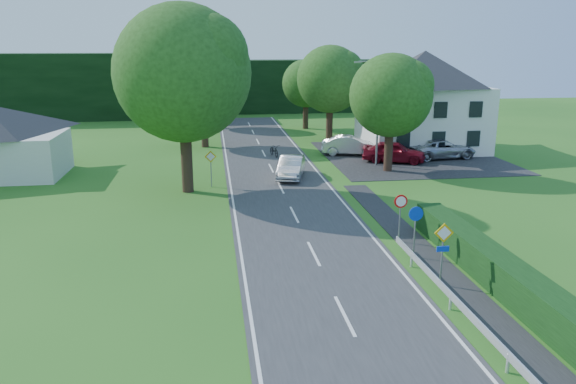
{
  "coord_description": "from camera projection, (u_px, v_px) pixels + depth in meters",
  "views": [
    {
      "loc": [
        -4.37,
        -11.33,
        9.22
      ],
      "look_at": [
        -0.51,
        16.84,
        1.65
      ],
      "focal_mm": 35.0,
      "sensor_mm": 36.0,
      "label": 1
    }
  ],
  "objects": [
    {
      "name": "parasol",
      "position": [
        413.0,
        144.0,
        47.76
      ],
      "size": [
        1.96,
        1.99,
        1.76
      ],
      "primitive_type": "imported",
      "rotation": [
        0.0,
        0.0,
        -0.02
      ],
      "color": "red",
      "rests_on": "parking_pad"
    },
    {
      "name": "parked_car_silver_a",
      "position": [
        351.0,
        145.0,
        47.4
      ],
      "size": [
        5.14,
        2.81,
        1.61
      ],
      "primitive_type": "imported",
      "rotation": [
        0.0,
        0.0,
        1.33
      ],
      "color": "silver",
      "rests_on": "parking_pad"
    },
    {
      "name": "sign_priority_left",
      "position": [
        211.0,
        162.0,
        36.67
      ],
      "size": [
        0.78,
        0.09,
        2.44
      ],
      "color": "gray",
      "rests_on": "ground"
    },
    {
      "name": "moving_car",
      "position": [
        291.0,
        167.0,
        39.36
      ],
      "size": [
        2.68,
        4.84,
        1.51
      ],
      "primitive_type": "imported",
      "rotation": [
        0.0,
        0.0,
        -0.25
      ],
      "color": "#BCBBC0",
      "rests_on": "road"
    },
    {
      "name": "line_edge_right",
      "position": [
        343.0,
        202.0,
        33.35
      ],
      "size": [
        0.12,
        80.0,
        0.01
      ],
      "primitive_type": "cube",
      "color": "white",
      "rests_on": "road"
    },
    {
      "name": "house_white",
      "position": [
        423.0,
        100.0,
        48.96
      ],
      "size": [
        10.6,
        8.4,
        8.6
      ],
      "color": "white",
      "rests_on": "ground"
    },
    {
      "name": "parked_car_silver_b",
      "position": [
        442.0,
        149.0,
        46.04
      ],
      "size": [
        5.86,
        3.25,
        1.55
      ],
      "primitive_type": "imported",
      "rotation": [
        0.0,
        0.0,
        1.69
      ],
      "color": "#B1B0B8",
      "rests_on": "parking_pad"
    },
    {
      "name": "motorcycle",
      "position": [
        274.0,
        150.0,
        46.94
      ],
      "size": [
        1.05,
        1.98,
        0.99
      ],
      "primitive_type": "imported",
      "rotation": [
        0.0,
        0.0,
        0.22
      ],
      "color": "black",
      "rests_on": "road"
    },
    {
      "name": "sign_speed_limit",
      "position": [
        401.0,
        207.0,
        26.32
      ],
      "size": [
        0.64,
        0.11,
        2.37
      ],
      "color": "gray",
      "rests_on": "ground"
    },
    {
      "name": "parking_pad",
      "position": [
        410.0,
        157.0,
        46.95
      ],
      "size": [
        14.0,
        16.0,
        0.04
      ],
      "primitive_type": "cube",
      "color": "black",
      "rests_on": "ground"
    },
    {
      "name": "sign_priority_right",
      "position": [
        443.0,
        243.0,
        21.53
      ],
      "size": [
        0.78,
        0.09,
        2.59
      ],
      "color": "gray",
      "rests_on": "ground"
    },
    {
      "name": "tree_left_back",
      "position": [
        209.0,
        91.0,
        61.95
      ],
      "size": [
        6.6,
        6.6,
        8.07
      ],
      "primitive_type": null,
      "color": "#1F4414",
      "rests_on": "ground"
    },
    {
      "name": "tree_left_far",
      "position": [
        204.0,
        100.0,
        50.33
      ],
      "size": [
        7.0,
        7.0,
        8.58
      ],
      "primitive_type": null,
      "color": "#1F4414",
      "rests_on": "ground"
    },
    {
      "name": "tree_main",
      "position": [
        184.0,
        100.0,
        34.48
      ],
      "size": [
        9.4,
        9.4,
        11.64
      ],
      "primitive_type": null,
      "color": "#1F4414",
      "rests_on": "ground"
    },
    {
      "name": "streetlight",
      "position": [
        377.0,
        108.0,
        42.42
      ],
      "size": [
        2.03,
        0.18,
        8.0
      ],
      "color": "gray",
      "rests_on": "ground"
    },
    {
      "name": "road",
      "position": [
        289.0,
        205.0,
        32.93
      ],
      "size": [
        7.0,
        80.0,
        0.04
      ],
      "primitive_type": "cube",
      "color": "#333335",
      "rests_on": "ground"
    },
    {
      "name": "treeline_left",
      "position": [
        15.0,
        87.0,
        68.45
      ],
      "size": [
        44.0,
        6.0,
        8.0
      ],
      "primitive_type": "cube",
      "color": "black",
      "rests_on": "ground"
    },
    {
      "name": "tree_right_back",
      "position": [
        306.0,
        94.0,
        61.47
      ],
      "size": [
        6.2,
        6.2,
        7.56
      ],
      "primitive_type": null,
      "color": "#1F4414",
      "rests_on": "ground"
    },
    {
      "name": "tree_right_mid",
      "position": [
        390.0,
        113.0,
        40.61
      ],
      "size": [
        7.0,
        7.0,
        8.58
      ],
      "primitive_type": null,
      "color": "#1F4414",
      "rests_on": "ground"
    },
    {
      "name": "parked_car_red",
      "position": [
        394.0,
        152.0,
        44.44
      ],
      "size": [
        5.3,
        3.56,
        1.68
      ],
      "primitive_type": "imported",
      "rotation": [
        0.0,
        0.0,
        1.22
      ],
      "color": "maroon",
      "rests_on": "parking_pad"
    },
    {
      "name": "line_centre",
      "position": [
        289.0,
        204.0,
        32.92
      ],
      "size": [
        0.12,
        80.0,
        0.01
      ],
      "primitive_type": null,
      "color": "white",
      "rests_on": "road"
    },
    {
      "name": "treeline_right",
      "position": [
        301.0,
        86.0,
        77.13
      ],
      "size": [
        30.0,
        5.0,
        7.0
      ],
      "primitive_type": "cube",
      "color": "black",
      "rests_on": "ground"
    },
    {
      "name": "tree_right_far",
      "position": [
        330.0,
        93.0,
        53.75
      ],
      "size": [
        7.4,
        7.4,
        9.09
      ],
      "primitive_type": null,
      "color": "#1F4414",
      "rests_on": "ground"
    },
    {
      "name": "footpath",
      "position": [
        542.0,
        369.0,
        16.35
      ],
      "size": [
        1.5,
        44.0,
        0.04
      ],
      "primitive_type": "cube",
      "color": "black",
      "rests_on": "ground"
    },
    {
      "name": "sign_roundabout",
      "position": [
        415.0,
        222.0,
        24.44
      ],
      "size": [
        0.64,
        0.08,
        2.37
      ],
      "color": "gray",
      "rests_on": "ground"
    },
    {
      "name": "line_edge_left",
      "position": [
        234.0,
        207.0,
        32.5
      ],
      "size": [
        0.12,
        80.0,
        0.01
      ],
      "primitive_type": "cube",
      "color": "white",
      "rests_on": "road"
    }
  ]
}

